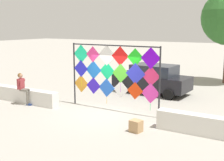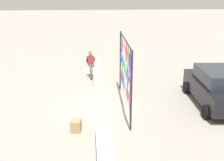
% 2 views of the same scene
% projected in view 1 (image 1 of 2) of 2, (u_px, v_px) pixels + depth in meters
% --- Properties ---
extents(ground, '(120.00, 120.00, 0.00)m').
position_uv_depth(ground, '(107.00, 114.00, 13.04)').
color(ground, '#9E998E').
extents(plaza_ledge_left, '(4.24, 0.47, 0.72)m').
position_uv_depth(plaza_ledge_left, '(24.00, 95.00, 14.96)').
color(plaza_ledge_left, silver).
rests_on(plaza_ledge_left, ground).
extents(plaza_ledge_right, '(4.24, 0.47, 0.72)m').
position_uv_depth(plaza_ledge_right, '(216.00, 127.00, 10.22)').
color(plaza_ledge_right, silver).
rests_on(plaza_ledge_right, ground).
extents(kite_display_rack, '(4.59, 0.17, 3.01)m').
position_uv_depth(kite_display_rack, '(114.00, 70.00, 13.30)').
color(kite_display_rack, '#232328').
rests_on(kite_display_rack, ground).
extents(seated_vendor, '(0.73, 0.55, 1.57)m').
position_uv_depth(seated_vendor, '(23.00, 86.00, 14.41)').
color(seated_vendor, '#666056').
rests_on(seated_vendor, ground).
extents(parked_car, '(4.40, 2.27, 1.67)m').
position_uv_depth(parked_car, '(152.00, 79.00, 16.91)').
color(parked_car, black).
rests_on(parked_car, ground).
extents(cardboard_box_large, '(0.46, 0.42, 0.44)m').
position_uv_depth(cardboard_box_large, '(136.00, 126.00, 10.77)').
color(cardboard_box_large, tan).
rests_on(cardboard_box_large, ground).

